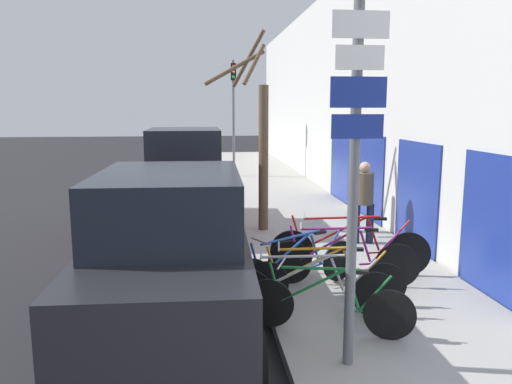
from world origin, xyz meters
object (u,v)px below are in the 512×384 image
Objects in this scene: parked_car_0 at (172,261)px; pedestrian_near at (364,196)px; parked_car_1 at (186,186)px; signpost at (354,168)px; street_tree at (260,144)px; bicycle_0 at (328,304)px; bicycle_4 at (343,260)px; bicycle_3 at (298,267)px; bicycle_1 at (312,288)px; bicycle_5 at (350,249)px; bicycle_2 at (325,279)px; traffic_light at (234,103)px.

parked_car_0 is 2.80× the size of pedestrian_near.
signpost is at bearing -74.26° from parked_car_1.
bicycle_0 is at bearing -88.22° from street_tree.
bicycle_0 is 0.85× the size of bicycle_4.
street_tree reaches higher than parked_car_0.
bicycle_0 is 0.94× the size of bicycle_3.
bicycle_0 is at bearing 155.73° from bicycle_3.
pedestrian_near is (1.81, 3.36, 0.58)m from bicycle_1.
bicycle_1 is 5.53m from parked_car_1.
bicycle_3 is 0.47× the size of street_tree.
bicycle_5 is at bearing -53.80° from parked_car_1.
bicycle_0 is 0.54m from bicycle_1.
bicycle_5 is (0.98, 0.67, 0.04)m from bicycle_3.
bicycle_1 is (-0.08, 0.53, 0.00)m from bicycle_0.
signpost is at bearing -164.93° from bicycle_1.
street_tree reaches higher than bicycle_5.
bicycle_3 reaches higher than bicycle_1.
bicycle_5 is 0.61× the size of parked_car_1.
signpost reaches higher than bicycle_2.
traffic_light is at bearing 78.59° from parked_car_1.
bicycle_4 is 2.75m from parked_car_0.
bicycle_2 is at bearing -29.35° from bicycle_1.
bicycle_2 is 5.32m from parked_car_1.
pedestrian_near is at bearing -63.99° from bicycle_3.
traffic_light is (1.69, 8.42, 1.96)m from parked_car_1.
parked_car_0 is 4.94m from pedestrian_near.
bicycle_1 is at bearing -116.26° from pedestrian_near.
street_tree reaches higher than bicycle_4.
bicycle_1 is at bearing 157.63° from bicycle_4.
parked_car_0 is (-1.76, -0.91, 0.43)m from bicycle_3.
parked_car_0 is at bearing 101.91° from bicycle_1.
traffic_light is at bearing -27.76° from bicycle_3.
parked_car_1 is at bearing 31.23° from bicycle_2.
street_tree is (1.68, 4.79, 1.10)m from parked_car_0.
traffic_light reaches higher than parked_car_1.
bicycle_3 is 3.14m from pedestrian_near.
bicycle_2 is 0.61m from bicycle_3.
bicycle_2 is at bearing 178.89° from bicycle_3.
pedestrian_near reaches higher than bicycle_5.
parked_car_0 is (-2.03, -0.37, 0.44)m from bicycle_2.
bicycle_0 is 0.46× the size of parked_car_1.
bicycle_5 is at bearing -21.27° from bicycle_2.
bicycle_1 is 1.08× the size of bicycle_3.
bicycle_0 is at bearing -12.92° from parked_car_0.
bicycle_3 is 4.17m from street_tree.
signpost is 5.07m from pedestrian_near.
parked_car_1 is (-2.45, 4.19, 0.53)m from bicycle_4.
bicycle_0 is at bearing -89.50° from traffic_light.
traffic_light is at bearing 10.46° from bicycle_1.
bicycle_5 is at bearing -14.33° from bicycle_4.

